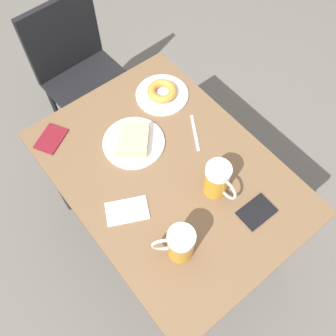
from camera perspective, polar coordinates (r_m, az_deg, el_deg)
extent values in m
plane|color=#666059|center=(2.05, 0.00, -10.11)|extent=(8.00, 8.00, 0.00)
cube|color=brown|center=(1.42, 0.00, -0.70)|extent=(0.73, 1.02, 0.03)
cylinder|color=black|center=(1.76, 18.37, -10.94)|extent=(0.04, 0.04, 0.68)
cylinder|color=black|center=(1.88, -16.82, -1.52)|extent=(0.04, 0.04, 0.68)
cylinder|color=black|center=(2.03, -1.17, 8.54)|extent=(0.04, 0.04, 0.68)
cube|color=black|center=(2.06, -11.61, 12.15)|extent=(0.42, 0.42, 0.02)
cube|color=black|center=(2.04, -15.82, 18.75)|extent=(0.40, 0.05, 0.39)
cylinder|color=black|center=(2.09, -11.65, 2.99)|extent=(0.03, 0.03, 0.42)
cylinder|color=black|center=(2.18, -4.19, 8.16)|extent=(0.03, 0.03, 0.42)
cylinder|color=black|center=(2.29, -16.71, 8.47)|extent=(0.03, 0.03, 0.42)
cylinder|color=black|center=(2.38, -9.66, 13.07)|extent=(0.03, 0.03, 0.42)
cylinder|color=white|center=(1.47, -5.25, 3.89)|extent=(0.24, 0.24, 0.01)
cube|color=#D1B27F|center=(1.45, -5.32, 4.41)|extent=(0.18, 0.18, 0.04)
cylinder|color=white|center=(1.61, -0.91, 11.11)|extent=(0.22, 0.22, 0.01)
torus|color=#D18938|center=(1.59, -0.92, 11.62)|extent=(0.13, 0.13, 0.03)
cylinder|color=#C68C23|center=(1.22, 1.95, -11.66)|extent=(0.09, 0.09, 0.12)
cylinder|color=white|center=(1.16, 2.06, -10.53)|extent=(0.09, 0.09, 0.03)
torus|color=silver|center=(1.21, -0.40, -11.61)|extent=(0.08, 0.06, 0.09)
cylinder|color=#C68C23|center=(1.33, 7.35, -1.95)|extent=(0.09, 0.09, 0.12)
cylinder|color=white|center=(1.26, 7.72, -0.40)|extent=(0.09, 0.09, 0.03)
torus|color=silver|center=(1.30, 8.90, -3.13)|extent=(0.01, 0.09, 0.09)
cube|color=white|center=(1.34, -6.24, -6.51)|extent=(0.17, 0.15, 0.00)
cube|color=silver|center=(1.50, 4.12, 5.39)|extent=(0.10, 0.15, 0.00)
cube|color=black|center=(1.36, 13.37, -6.51)|extent=(0.13, 0.09, 0.01)
cube|color=maroon|center=(1.55, -17.37, 4.29)|extent=(0.15, 0.14, 0.01)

